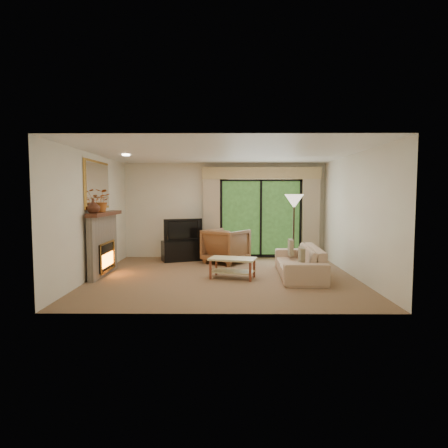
{
  "coord_description": "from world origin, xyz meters",
  "views": [
    {
      "loc": [
        0.06,
        -7.84,
        1.73
      ],
      "look_at": [
        0.0,
        0.3,
        1.1
      ],
      "focal_mm": 30.0,
      "sensor_mm": 36.0,
      "label": 1
    }
  ],
  "objects_px": {
    "armchair": "(226,246)",
    "sofa": "(299,261)",
    "coffee_table": "(233,268)",
    "media_console": "(182,251)"
  },
  "relations": [
    {
      "from": "media_console",
      "to": "armchair",
      "type": "relative_size",
      "value": 1.09
    },
    {
      "from": "media_console",
      "to": "sofa",
      "type": "bearing_deg",
      "value": -55.4
    },
    {
      "from": "armchair",
      "to": "sofa",
      "type": "relative_size",
      "value": 0.44
    },
    {
      "from": "sofa",
      "to": "coffee_table",
      "type": "height_order",
      "value": "sofa"
    },
    {
      "from": "media_console",
      "to": "sofa",
      "type": "relative_size",
      "value": 0.48
    },
    {
      "from": "media_console",
      "to": "armchair",
      "type": "xyz_separation_m",
      "value": [
        1.15,
        -0.33,
        0.18
      ]
    },
    {
      "from": "armchair",
      "to": "coffee_table",
      "type": "bearing_deg",
      "value": 130.04
    },
    {
      "from": "armchair",
      "to": "sofa",
      "type": "distance_m",
      "value": 2.2
    },
    {
      "from": "armchair",
      "to": "sofa",
      "type": "height_order",
      "value": "armchair"
    },
    {
      "from": "sofa",
      "to": "media_console",
      "type": "bearing_deg",
      "value": -121.82
    }
  ]
}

